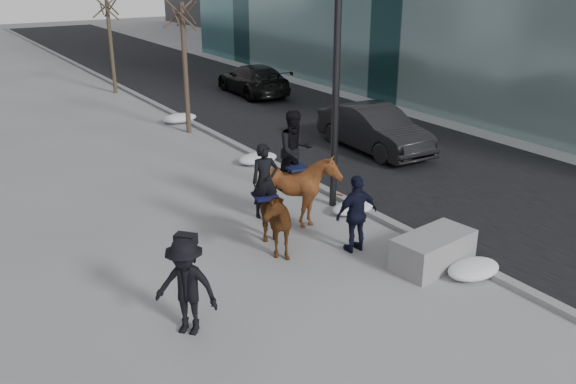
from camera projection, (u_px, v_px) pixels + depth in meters
ground at (320, 279)px, 12.29m from camera, size 120.00×120.00×0.00m
road at (317, 126)px, 23.69m from camera, size 8.00×90.00×0.01m
curb at (225, 140)px, 21.64m from camera, size 0.25×90.00×0.12m
planter at (433, 250)px, 12.70m from camera, size 1.89×1.11×0.72m
car_near at (374, 129)px, 20.32m from camera, size 1.79×4.67×1.52m
car_far at (253, 80)px, 28.95m from camera, size 2.37×5.07×1.43m
tree_near at (185, 62)px, 21.84m from camera, size 1.20×1.20×5.19m
tree_far at (111, 42)px, 28.68m from camera, size 1.20×1.20×4.85m
mounted_left at (268, 212)px, 13.23m from camera, size 1.22×2.00×2.41m
mounted_right at (298, 181)px, 14.45m from camera, size 1.59×1.76×2.80m
feeder at (357, 214)px, 13.21m from camera, size 1.06×0.89×1.75m
camera_crew at (186, 286)px, 10.24m from camera, size 1.24×1.28×1.75m
lamppost at (334, 7)px, 14.37m from camera, size 0.25×1.99×9.09m
snow_piles at (273, 166)px, 18.52m from camera, size 1.39×15.76×0.35m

